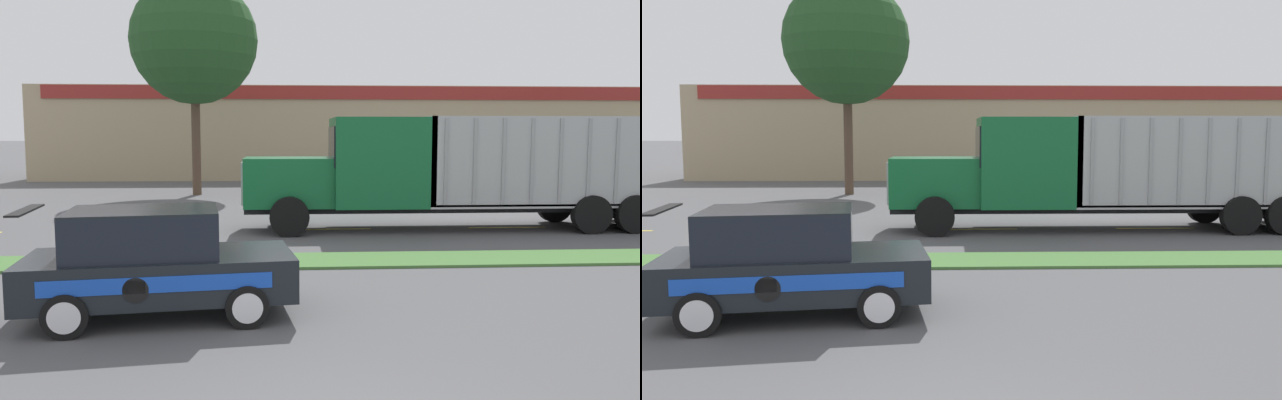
# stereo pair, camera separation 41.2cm
# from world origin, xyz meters

# --- Properties ---
(grass_verge) EXTENTS (120.00, 1.62, 0.06)m
(grass_verge) POSITION_xyz_m (0.00, 8.82, 0.03)
(grass_verge) COLOR #477538
(grass_verge) RESTS_ON ground_plane
(centre_line_3) EXTENTS (2.40, 0.14, 0.01)m
(centre_line_3) POSITION_xyz_m (-4.58, 13.63, 0.00)
(centre_line_3) COLOR yellow
(centre_line_3) RESTS_ON ground_plane
(centre_line_4) EXTENTS (2.40, 0.14, 0.01)m
(centre_line_4) POSITION_xyz_m (0.82, 13.63, 0.00)
(centre_line_4) COLOR yellow
(centre_line_4) RESTS_ON ground_plane
(centre_line_5) EXTENTS (2.40, 0.14, 0.01)m
(centre_line_5) POSITION_xyz_m (6.22, 13.63, 0.00)
(centre_line_5) COLOR yellow
(centre_line_5) RESTS_ON ground_plane
(dump_truck_mid) EXTENTS (11.86, 2.73, 3.34)m
(dump_truck_mid) POSITION_xyz_m (3.12, 13.53, 1.68)
(dump_truck_mid) COLOR black
(dump_truck_mid) RESTS_ON ground_plane
(rally_car) EXTENTS (4.25, 2.36, 1.72)m
(rally_car) POSITION_xyz_m (-2.62, 4.82, 0.86)
(rally_car) COLOR black
(rally_car) RESTS_ON ground_plane
(store_building_backdrop) EXTENTS (43.21, 12.10, 5.83)m
(store_building_backdrop) POSITION_xyz_m (5.67, 39.56, 2.92)
(store_building_backdrop) COLOR tan
(store_building_backdrop) RESTS_ON ground_plane
(tree_behind_centre) EXTENTS (5.86, 5.86, 11.56)m
(tree_behind_centre) POSITION_xyz_m (-4.64, 24.84, 7.74)
(tree_behind_centre) COLOR brown
(tree_behind_centre) RESTS_ON ground_plane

